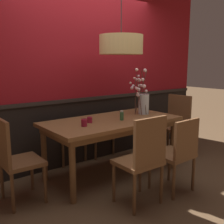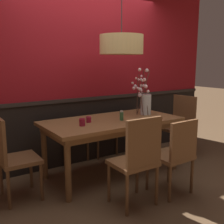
{
  "view_description": "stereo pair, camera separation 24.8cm",
  "coord_description": "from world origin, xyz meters",
  "px_view_note": "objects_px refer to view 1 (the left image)",
  "views": [
    {
      "loc": [
        -2.17,
        -2.78,
        1.52
      ],
      "look_at": [
        0.0,
        0.0,
        0.87
      ],
      "focal_mm": 43.48,
      "sensor_mm": 36.0,
      "label": 1
    },
    {
      "loc": [
        -1.97,
        -2.93,
        1.52
      ],
      "look_at": [
        0.0,
        0.0,
        0.87
      ],
      "focal_mm": 43.48,
      "sensor_mm": 36.0,
      "label": 2
    }
  ],
  "objects_px": {
    "chair_head_west_end": "(14,157)",
    "candle_holder_nearer_edge": "(90,120)",
    "dining_table": "(112,126)",
    "chair_near_side_left": "(143,157)",
    "candle_holder_nearer_center": "(84,123)",
    "chair_head_east_end": "(175,122)",
    "condiment_bottle": "(122,116)",
    "pendant_lamp": "(121,45)",
    "vase_with_blossoms": "(143,101)",
    "chair_near_side_right": "(177,151)",
    "chair_far_side_right": "(94,122)",
    "chair_far_side_left": "(65,127)"
  },
  "relations": [
    {
      "from": "chair_head_west_end",
      "to": "candle_holder_nearer_edge",
      "type": "height_order",
      "value": "chair_head_west_end"
    },
    {
      "from": "dining_table",
      "to": "chair_near_side_left",
      "type": "xyz_separation_m",
      "value": [
        -0.26,
        -0.86,
        -0.13
      ]
    },
    {
      "from": "chair_head_west_end",
      "to": "chair_near_side_left",
      "type": "bearing_deg",
      "value": -40.23
    },
    {
      "from": "candle_holder_nearer_center",
      "to": "candle_holder_nearer_edge",
      "type": "xyz_separation_m",
      "value": [
        0.16,
        0.12,
        -0.01
      ]
    },
    {
      "from": "chair_head_east_end",
      "to": "chair_near_side_left",
      "type": "bearing_deg",
      "value": -150.9
    },
    {
      "from": "chair_head_east_end",
      "to": "condiment_bottle",
      "type": "distance_m",
      "value": 1.31
    },
    {
      "from": "pendant_lamp",
      "to": "condiment_bottle",
      "type": "bearing_deg",
      "value": -121.85
    },
    {
      "from": "candle_holder_nearer_center",
      "to": "condiment_bottle",
      "type": "relative_size",
      "value": 0.7
    },
    {
      "from": "vase_with_blossoms",
      "to": "pendant_lamp",
      "type": "distance_m",
      "value": 0.91
    },
    {
      "from": "dining_table",
      "to": "chair_head_west_end",
      "type": "xyz_separation_m",
      "value": [
        -1.3,
        0.02,
        -0.15
      ]
    },
    {
      "from": "vase_with_blossoms",
      "to": "pendant_lamp",
      "type": "height_order",
      "value": "pendant_lamp"
    },
    {
      "from": "vase_with_blossoms",
      "to": "condiment_bottle",
      "type": "bearing_deg",
      "value": -164.13
    },
    {
      "from": "chair_near_side_right",
      "to": "candle_holder_nearer_center",
      "type": "relative_size",
      "value": 9.97
    },
    {
      "from": "dining_table",
      "to": "chair_head_east_end",
      "type": "xyz_separation_m",
      "value": [
        1.34,
        0.03,
        -0.14
      ]
    },
    {
      "from": "vase_with_blossoms",
      "to": "chair_near_side_left",
      "type": "bearing_deg",
      "value": -133.8
    },
    {
      "from": "chair_far_side_right",
      "to": "chair_near_side_left",
      "type": "relative_size",
      "value": 0.99
    },
    {
      "from": "chair_near_side_left",
      "to": "vase_with_blossoms",
      "type": "height_order",
      "value": "vase_with_blossoms"
    },
    {
      "from": "condiment_bottle",
      "to": "chair_near_side_right",
      "type": "bearing_deg",
      "value": -75.42
    },
    {
      "from": "chair_near_side_left",
      "to": "condiment_bottle",
      "type": "relative_size",
      "value": 7.63
    },
    {
      "from": "chair_far_side_left",
      "to": "candle_holder_nearer_center",
      "type": "distance_m",
      "value": 1.02
    },
    {
      "from": "chair_near_side_left",
      "to": "chair_far_side_left",
      "type": "xyz_separation_m",
      "value": [
        0.01,
        1.71,
        -0.02
      ]
    },
    {
      "from": "chair_head_east_end",
      "to": "chair_far_side_left",
      "type": "height_order",
      "value": "chair_head_east_end"
    },
    {
      "from": "chair_near_side_right",
      "to": "pendant_lamp",
      "type": "bearing_deg",
      "value": 99.6
    },
    {
      "from": "dining_table",
      "to": "vase_with_blossoms",
      "type": "distance_m",
      "value": 0.66
    },
    {
      "from": "chair_far_side_right",
      "to": "pendant_lamp",
      "type": "bearing_deg",
      "value": -100.4
    },
    {
      "from": "chair_head_east_end",
      "to": "candle_holder_nearer_edge",
      "type": "xyz_separation_m",
      "value": [
        -1.69,
        -0.02,
        0.26
      ]
    },
    {
      "from": "dining_table",
      "to": "candle_holder_nearer_edge",
      "type": "xyz_separation_m",
      "value": [
        -0.34,
        0.02,
        0.12
      ]
    },
    {
      "from": "dining_table",
      "to": "condiment_bottle",
      "type": "distance_m",
      "value": 0.2
    },
    {
      "from": "dining_table",
      "to": "chair_far_side_right",
      "type": "bearing_deg",
      "value": 71.14
    },
    {
      "from": "chair_far_side_left",
      "to": "vase_with_blossoms",
      "type": "bearing_deg",
      "value": -43.67
    },
    {
      "from": "chair_head_west_end",
      "to": "condiment_bottle",
      "type": "height_order",
      "value": "chair_head_west_end"
    },
    {
      "from": "dining_table",
      "to": "chair_near_side_left",
      "type": "distance_m",
      "value": 0.91
    },
    {
      "from": "chair_far_side_left",
      "to": "chair_far_side_right",
      "type": "bearing_deg",
      "value": 1.2
    },
    {
      "from": "chair_head_west_end",
      "to": "condiment_bottle",
      "type": "relative_size",
      "value": 7.4
    },
    {
      "from": "chair_head_east_end",
      "to": "candle_holder_nearer_center",
      "type": "height_order",
      "value": "chair_head_east_end"
    },
    {
      "from": "vase_with_blossoms",
      "to": "chair_far_side_right",
      "type": "bearing_deg",
      "value": 110.55
    },
    {
      "from": "chair_near_side_left",
      "to": "chair_head_east_end",
      "type": "distance_m",
      "value": 1.84
    },
    {
      "from": "chair_near_side_right",
      "to": "condiment_bottle",
      "type": "height_order",
      "value": "condiment_bottle"
    },
    {
      "from": "chair_near_side_right",
      "to": "candle_holder_nearer_edge",
      "type": "relative_size",
      "value": 12.0
    },
    {
      "from": "chair_head_east_end",
      "to": "dining_table",
      "type": "bearing_deg",
      "value": -178.58
    },
    {
      "from": "chair_far_side_left",
      "to": "vase_with_blossoms",
      "type": "xyz_separation_m",
      "value": [
        0.85,
        -0.81,
        0.42
      ]
    },
    {
      "from": "chair_head_east_end",
      "to": "chair_far_side_left",
      "type": "distance_m",
      "value": 1.79
    },
    {
      "from": "chair_head_west_end",
      "to": "vase_with_blossoms",
      "type": "xyz_separation_m",
      "value": [
        1.9,
        0.02,
        0.43
      ]
    },
    {
      "from": "condiment_bottle",
      "to": "pendant_lamp",
      "type": "xyz_separation_m",
      "value": [
        0.05,
        0.09,
        0.91
      ]
    },
    {
      "from": "candle_holder_nearer_edge",
      "to": "condiment_bottle",
      "type": "xyz_separation_m",
      "value": [
        0.42,
        -0.13,
        0.02
      ]
    },
    {
      "from": "chair_near_side_left",
      "to": "candle_holder_nearer_center",
      "type": "relative_size",
      "value": 10.97
    },
    {
      "from": "chair_head_east_end",
      "to": "condiment_bottle",
      "type": "bearing_deg",
      "value": -173.52
    },
    {
      "from": "chair_near_side_right",
      "to": "candle_holder_nearer_edge",
      "type": "distance_m",
      "value": 1.13
    },
    {
      "from": "candle_holder_nearer_edge",
      "to": "condiment_bottle",
      "type": "height_order",
      "value": "condiment_bottle"
    },
    {
      "from": "chair_head_west_end",
      "to": "vase_with_blossoms",
      "type": "height_order",
      "value": "vase_with_blossoms"
    }
  ]
}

